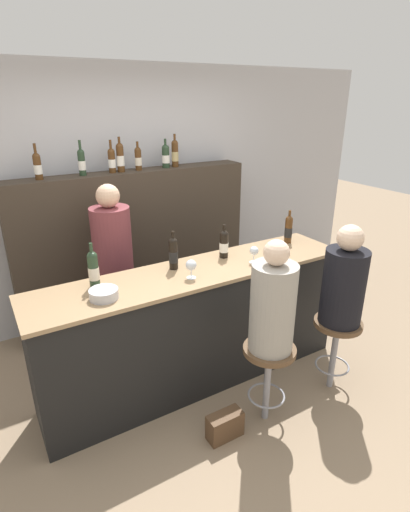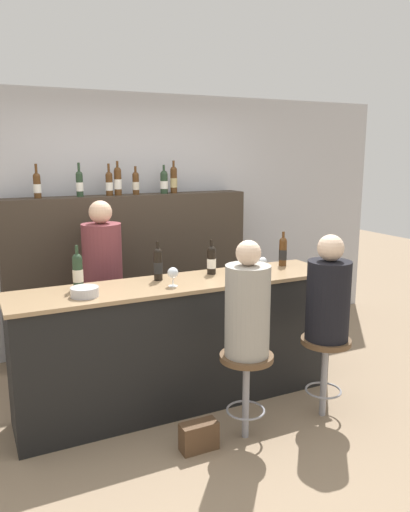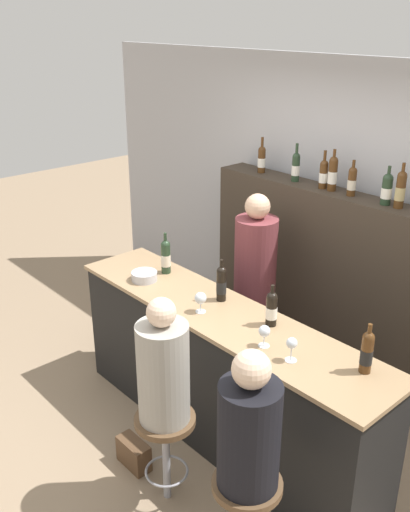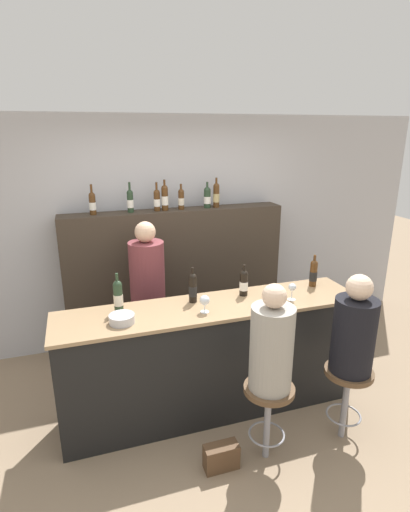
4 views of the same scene
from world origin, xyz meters
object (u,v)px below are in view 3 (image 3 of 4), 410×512
at_px(bar_stool_left, 165,435).
at_px(wine_bottle_backbar_6, 401,189).
at_px(wine_bottle_backbar_2, 324,174).
at_px(guest_seated_left, 163,369).
at_px(wine_bottle_backbar_4, 352,181).
at_px(wine_glass_0, 201,299).
at_px(wine_bottle_backbar_1, 296,167).
at_px(wine_bottle_backbar_3, 333,173).
at_px(wine_bottle_backbar_5, 387,189).
at_px(wine_bottle_counter_1, 221,283).
at_px(wine_bottle_backbar_0, 262,159).
at_px(wine_bottle_counter_2, 272,308).
at_px(bar_stool_right, 246,501).
at_px(wine_glass_1, 264,332).
at_px(wine_glass_2, 292,344).
at_px(bartender, 254,294).
at_px(wine_bottle_counter_0, 166,256).
at_px(wine_bottle_counter_3, 367,352).
at_px(metal_bowl, 144,276).
at_px(handbag, 134,453).

bearing_deg(bar_stool_left, wine_bottle_backbar_6, 82.12).
bearing_deg(wine_bottle_backbar_2, guest_seated_left, -78.37).
bearing_deg(wine_bottle_backbar_4, wine_glass_0, -97.39).
bearing_deg(bar_stool_left, guest_seated_left, 0.00).
relative_size(wine_bottle_backbar_1, wine_bottle_backbar_3, 0.96).
height_order(wine_bottle_backbar_5, guest_seated_left, wine_bottle_backbar_5).
bearing_deg(wine_bottle_backbar_1, wine_bottle_counter_1, -73.74).
bearing_deg(wine_bottle_backbar_1, wine_bottle_backbar_0, 180.00).
xyz_separation_m(wine_bottle_counter_2, wine_bottle_backbar_5, (0.04, 1.16, 0.58)).
xyz_separation_m(wine_bottle_counter_1, bar_stool_right, (1.04, -0.79, -0.66)).
bearing_deg(wine_bottle_backbar_0, bar_stool_left, -61.33).
bearing_deg(wine_glass_0, wine_bottle_backbar_0, 118.60).
height_order(wine_bottle_backbar_1, wine_glass_0, wine_bottle_backbar_1).
xyz_separation_m(wine_bottle_counter_2, wine_bottle_backbar_1, (-0.81, 1.16, 0.58)).
relative_size(wine_bottle_backbar_0, wine_bottle_backbar_1, 0.98).
bearing_deg(wine_bottle_counter_2, wine_glass_1, -57.14).
height_order(wine_glass_2, bar_stool_right, wine_glass_2).
bearing_deg(wine_bottle_counter_1, bartender, 113.33).
distance_m(wine_bottle_counter_0, wine_glass_2, 1.47).
xyz_separation_m(wine_bottle_counter_3, wine_bottle_backbar_1, (-1.52, 1.16, 0.57)).
bearing_deg(wine_bottle_backbar_3, wine_bottle_counter_1, -91.57).
bearing_deg(wine_glass_1, wine_bottle_backbar_1, 124.58).
distance_m(wine_glass_2, bar_stool_right, 0.88).
xyz_separation_m(wine_bottle_backbar_4, wine_bottle_backbar_6, (0.40, 0.00, 0.02)).
height_order(wine_bottle_backbar_3, guest_seated_left, wine_bottle_backbar_3).
bearing_deg(bar_stool_right, wine_glass_2, 110.76).
height_order(metal_bowl, guest_seated_left, guest_seated_left).
relative_size(wine_bottle_counter_3, wine_bottle_backbar_4, 1.11).
relative_size(wine_glass_2, bartender, 0.09).
distance_m(wine_bottle_backbar_4, wine_glass_1, 1.56).
distance_m(wine_bottle_backbar_0, guest_seated_left, 2.34).
xyz_separation_m(wine_glass_1, bar_stool_right, (0.43, -0.57, -0.62)).
relative_size(wine_bottle_counter_0, guest_seated_left, 0.41).
distance_m(wine_bottle_counter_3, wine_bottle_backbar_0, 2.29).
height_order(wine_bottle_backbar_0, bar_stool_right, wine_bottle_backbar_0).
bearing_deg(wine_bottle_backbar_3, guest_seated_left, -80.82).
relative_size(wine_bottle_backbar_4, bar_stool_left, 0.44).
bearing_deg(bar_stool_left, wine_bottle_counter_0, 140.79).
height_order(wine_bottle_backbar_4, wine_bottle_backbar_6, wine_bottle_backbar_6).
bearing_deg(wine_bottle_backbar_2, wine_bottle_counter_3, -43.18).
bearing_deg(wine_bottle_backbar_5, wine_bottle_counter_3, -60.01).
height_order(wine_bottle_backbar_1, wine_bottle_backbar_4, wine_bottle_backbar_1).
xyz_separation_m(guest_seated_left, bar_stool_right, (0.70, 0.00, -0.48)).
distance_m(wine_bottle_counter_3, bar_stool_right, 1.04).
relative_size(wine_bottle_counter_1, wine_bottle_backbar_5, 1.08).
relative_size(wine_glass_1, metal_bowl, 0.72).
bearing_deg(wine_bottle_counter_3, wine_bottle_counter_0, 180.00).
distance_m(wine_bottle_counter_3, bartender, 1.65).
height_order(wine_bottle_counter_0, guest_seated_left, guest_seated_left).
xyz_separation_m(wine_bottle_counter_0, handbag, (0.60, -0.79, -1.06)).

